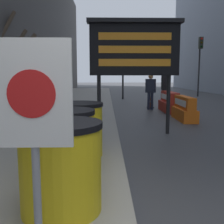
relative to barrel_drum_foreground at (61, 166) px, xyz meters
The scene contains 14 objects.
bare_tree 8.82m from the barrel_drum_foreground, 110.06° to the left, with size 1.82×1.90×4.13m.
barrel_drum_foreground is the anchor object (origin of this frame).
barrel_drum_middle 0.95m from the barrel_drum_foreground, 97.06° to the left, with size 0.86×0.86×0.93m.
barrel_drum_back 1.89m from the barrel_drum_foreground, 90.61° to the left, with size 0.86×0.86×0.93m.
warning_sign 1.00m from the barrel_drum_foreground, 94.04° to the right, with size 0.57×0.08×1.65m.
message_board 4.76m from the barrel_drum_foreground, 74.53° to the left, with size 2.43×0.36×2.97m.
jersey_barrier_orange_far 7.24m from the barrel_drum_foreground, 63.66° to the left, with size 0.51×1.63×0.84m.
jersey_barrier_red_striped 9.27m from the barrel_drum_foreground, 69.72° to the left, with size 0.61×1.91×0.87m.
traffic_cone_near 10.36m from the barrel_drum_foreground, 75.42° to the left, with size 0.31×0.31×0.56m.
traffic_cone_mid 11.32m from the barrel_drum_foreground, 69.66° to the left, with size 0.36×0.36×0.64m.
traffic_light_near_curb 15.17m from the barrel_drum_foreground, 84.00° to the left, with size 0.28×0.44×4.14m.
traffic_light_far_side 18.77m from the barrel_drum_foreground, 66.50° to the left, with size 0.28×0.45×4.38m.
pedestrian_worker 10.54m from the barrel_drum_foreground, 71.80° to the left, with size 0.31×0.49×1.84m.
pedestrian_passerby 9.77m from the barrel_drum_foreground, 75.17° to the left, with size 0.50×0.42×1.63m.
Camera 1 is at (-0.29, -1.89, 1.55)m, focal length 42.00 mm.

